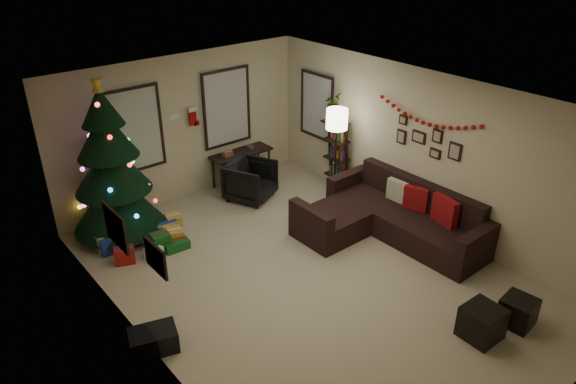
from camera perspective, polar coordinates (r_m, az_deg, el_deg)
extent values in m
plane|color=#B7AA8A|center=(8.06, 2.21, -9.02)|extent=(7.00, 7.00, 0.00)
plane|color=white|center=(6.82, 2.62, 9.60)|extent=(7.00, 7.00, 0.00)
plane|color=beige|center=(9.98, -11.23, 6.73)|extent=(5.00, 0.00, 5.00)
plane|color=beige|center=(5.71, 27.24, -13.13)|extent=(5.00, 0.00, 5.00)
plane|color=beige|center=(6.18, -15.28, -7.40)|extent=(0.00, 7.00, 7.00)
plane|color=beige|center=(9.06, 14.28, 4.24)|extent=(0.00, 7.00, 7.00)
cube|color=#728CB2|center=(9.51, -16.24, 6.39)|extent=(0.94, 0.02, 1.35)
cube|color=beige|center=(9.51, -16.24, 6.39)|extent=(0.94, 0.03, 1.35)
cube|color=#728CB2|center=(10.35, -6.64, 8.98)|extent=(0.94, 0.02, 1.35)
cube|color=beige|center=(10.35, -6.64, 8.98)|extent=(0.94, 0.03, 1.35)
cube|color=#728CB2|center=(10.56, 3.16, 9.22)|extent=(0.05, 0.27, 1.17)
cube|color=beige|center=(10.56, 3.16, 9.22)|extent=(0.05, 0.45, 1.17)
cylinder|color=black|center=(9.44, -17.54, -3.31)|extent=(0.11, 0.11, 0.33)
cone|color=black|center=(9.21, -17.96, -0.67)|extent=(1.48, 1.48, 1.04)
cone|color=black|center=(8.96, -18.50, 2.72)|extent=(1.22, 1.22, 0.87)
cone|color=black|center=(8.76, -19.02, 5.97)|extent=(0.96, 0.96, 0.76)
cone|color=black|center=(8.62, -19.46, 8.66)|extent=(0.66, 0.66, 0.60)
cylinder|color=maroon|center=(9.51, -17.42, -4.04)|extent=(1.20, 1.20, 0.04)
cube|color=navy|center=(9.16, -12.67, -4.04)|extent=(0.35, 0.28, 0.22)
cube|color=#14591E|center=(8.80, -13.48, -5.24)|extent=(0.28, 0.25, 0.30)
cube|color=gold|center=(9.49, -12.19, -2.92)|extent=(0.25, 0.30, 0.18)
cube|color=maroon|center=(8.66, -17.14, -6.52)|extent=(0.30, 0.22, 0.25)
cube|color=silver|center=(8.64, -14.16, -6.37)|extent=(0.22, 0.22, 0.20)
cube|color=navy|center=(8.99, -18.91, -5.37)|extent=(0.26, 0.26, 0.28)
cube|color=#14591E|center=(8.83, -11.98, -5.50)|extent=(0.40, 0.30, 0.15)
cube|color=gold|center=(8.99, -12.18, -4.56)|extent=(0.28, 0.31, 0.23)
cube|color=black|center=(9.14, 12.35, -3.28)|extent=(0.92, 2.45, 0.43)
cube|color=black|center=(9.19, 14.04, -0.14)|extent=(0.20, 2.45, 0.46)
cube|color=black|center=(8.48, 19.40, -5.97)|extent=(0.92, 0.20, 0.67)
cube|color=black|center=(9.83, 6.45, 0.31)|extent=(0.92, 0.20, 0.67)
cube|color=black|center=(8.98, 4.95, -3.29)|extent=(0.87, 0.92, 0.43)
cube|color=black|center=(8.60, 2.48, -3.74)|extent=(0.18, 0.92, 0.67)
cube|color=maroon|center=(8.77, 16.47, -2.02)|extent=(0.23, 0.50, 0.49)
cube|color=maroon|center=(9.05, 13.55, -0.69)|extent=(0.24, 0.42, 0.40)
cube|color=beige|center=(9.26, 11.63, 0.13)|extent=(0.13, 0.38, 0.38)
cube|color=black|center=(7.34, 20.08, -13.04)|extent=(0.48, 0.48, 0.44)
cube|color=black|center=(7.73, 23.45, -11.69)|extent=(0.44, 0.44, 0.38)
cube|color=black|center=(10.53, -5.06, 4.19)|extent=(1.26, 0.45, 0.04)
cylinder|color=black|center=(10.26, -6.93, 1.34)|extent=(0.04, 0.04, 0.63)
cylinder|color=black|center=(10.54, -8.01, 2.00)|extent=(0.04, 0.04, 0.63)
cylinder|color=black|center=(10.83, -2.04, 2.99)|extent=(0.04, 0.04, 0.63)
cylinder|color=black|center=(11.10, -3.18, 3.58)|extent=(0.04, 0.04, 0.63)
imported|color=black|center=(10.03, -4.04, 1.23)|extent=(0.95, 0.92, 0.75)
cube|color=black|center=(10.03, 6.30, 4.03)|extent=(0.05, 0.05, 1.67)
cube|color=black|center=(10.32, 4.54, 4.79)|extent=(0.05, 0.05, 1.67)
cube|color=black|center=(10.36, 5.17, 1.78)|extent=(0.30, 0.46, 0.03)
cube|color=black|center=(10.21, 5.26, 3.65)|extent=(0.30, 0.46, 0.03)
cube|color=black|center=(10.07, 5.35, 5.58)|extent=(0.30, 0.46, 0.03)
cube|color=black|center=(9.94, 5.44, 7.57)|extent=(0.30, 0.46, 0.03)
imported|color=#4C4C4C|center=(9.95, 4.86, 9.82)|extent=(0.54, 0.52, 0.47)
cylinder|color=black|center=(10.10, 4.89, -0.88)|extent=(0.32, 0.32, 0.03)
cylinder|color=black|center=(9.76, 5.07, 3.15)|extent=(0.03, 0.03, 1.52)
cylinder|color=white|center=(9.45, 5.28, 7.81)|extent=(0.38, 0.38, 0.36)
cube|color=black|center=(6.74, -18.04, -3.70)|extent=(0.04, 0.60, 0.50)
cube|color=tan|center=(6.74, -18.04, -3.70)|extent=(0.01, 0.54, 0.45)
cube|color=black|center=(5.83, -14.04, -6.87)|extent=(0.04, 0.45, 0.35)
cube|color=beige|center=(5.83, -14.04, -6.87)|extent=(0.01, 0.41, 0.31)
cube|color=black|center=(8.66, 17.49, 4.17)|extent=(0.03, 0.22, 0.28)
cube|color=black|center=(8.79, 15.76, 5.79)|extent=(0.03, 0.18, 0.22)
cube|color=black|center=(8.89, 15.51, 4.00)|extent=(0.03, 0.20, 0.16)
cube|color=black|center=(9.01, 13.87, 5.75)|extent=(0.03, 0.26, 0.20)
cube|color=black|center=(9.24, 12.09, 5.82)|extent=(0.03, 0.18, 0.24)
cube|color=black|center=(9.14, 12.27, 7.57)|extent=(0.03, 0.16, 0.16)
cube|color=#990F0C|center=(9.91, -12.12, 7.10)|extent=(0.14, 0.04, 0.30)
cube|color=white|center=(9.86, -12.21, 7.92)|extent=(0.16, 0.05, 0.08)
cube|color=#990F0C|center=(9.98, -11.70, 6.50)|extent=(0.10, 0.04, 0.08)
cube|color=#990F0C|center=(9.94, -10.20, 7.90)|extent=(0.14, 0.04, 0.30)
cube|color=white|center=(9.89, -10.27, 8.72)|extent=(0.16, 0.05, 0.08)
cube|color=#990F0C|center=(10.01, -9.79, 7.29)|extent=(0.10, 0.04, 0.08)
cube|color=black|center=(6.99, -14.23, -15.16)|extent=(0.66, 0.54, 0.29)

